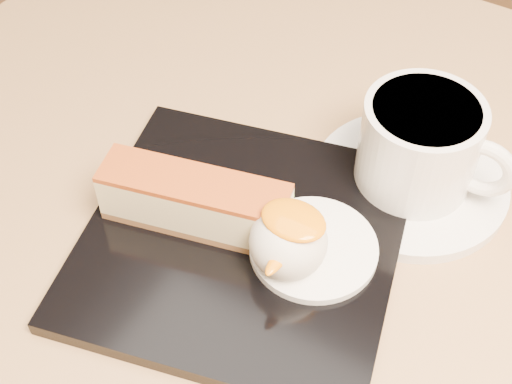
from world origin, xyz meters
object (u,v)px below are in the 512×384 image
Objects in this scene: dessert_plate at (242,241)px; coffee_cup at (422,144)px; saucer at (410,182)px; table at (269,378)px; cheesecake at (195,202)px; ice_cream_scoop at (288,242)px.

dessert_plate is 1.88× the size of coffee_cup.
coffee_cup is at bearing 1.45° from saucer.
table is at bearing -110.66° from saucer.
ice_cream_scoop is (0.07, -0.00, 0.00)m from cheesecake.
ice_cream_scoop reaches higher than table.
table is at bearing -19.64° from cheesecake.
table is at bearing -139.96° from ice_cream_scoop.
cheesecake is (-0.03, -0.01, 0.03)m from dessert_plate.
dessert_plate reaches higher than table.
cheesecake reaches higher than saucer.
coffee_cup is (0.05, 0.13, 0.20)m from table.
coffee_cup is at bearing 54.69° from dessert_plate.
table is 0.24m from coffee_cup.
saucer is at bearing 32.48° from cheesecake.
coffee_cup is (0.08, 0.12, 0.04)m from dessert_plate.
ice_cream_scoop is at bearing -7.13° from dessert_plate.
ice_cream_scoop is 0.13m from coffee_cup.
dessert_plate is at bearing -126.77° from coffee_cup.
saucer is 1.28× the size of coffee_cup.
dessert_plate is 0.04m from cheesecake.
table is 6.83× the size of coffee_cup.
table is at bearing -112.97° from coffee_cup.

